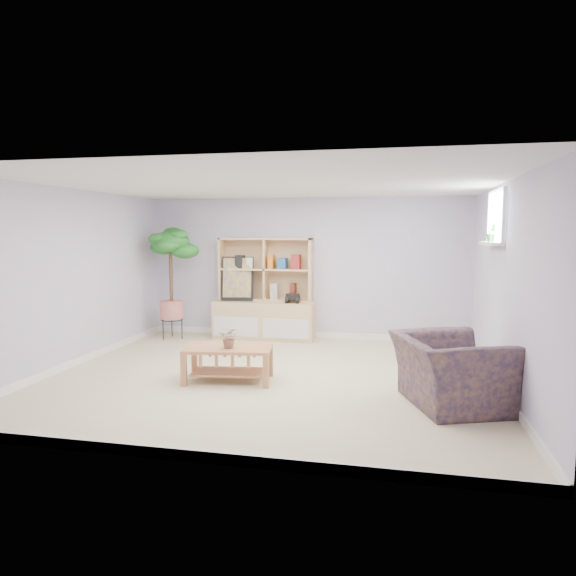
% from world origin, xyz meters
% --- Properties ---
extents(floor, '(5.50, 5.00, 0.01)m').
position_xyz_m(floor, '(0.00, 0.00, 0.00)').
color(floor, beige).
rests_on(floor, ground).
extents(ceiling, '(5.50, 5.00, 0.01)m').
position_xyz_m(ceiling, '(0.00, 0.00, 2.40)').
color(ceiling, silver).
rests_on(ceiling, walls).
extents(walls, '(5.51, 5.01, 2.40)m').
position_xyz_m(walls, '(0.00, 0.00, 1.20)').
color(walls, silver).
rests_on(walls, floor).
extents(baseboard, '(5.50, 5.00, 0.10)m').
position_xyz_m(baseboard, '(0.00, 0.00, 0.05)').
color(baseboard, white).
rests_on(baseboard, floor).
extents(window, '(0.10, 0.98, 0.68)m').
position_xyz_m(window, '(2.73, 0.60, 2.00)').
color(window, '#C3D6FA').
rests_on(window, walls).
extents(window_sill, '(0.14, 1.00, 0.04)m').
position_xyz_m(window_sill, '(2.67, 0.60, 1.68)').
color(window_sill, white).
rests_on(window_sill, walls).
extents(storage_unit, '(1.72, 0.58, 1.72)m').
position_xyz_m(storage_unit, '(-0.66, 2.24, 0.86)').
color(storage_unit, tan).
rests_on(storage_unit, floor).
extents(poster, '(0.56, 0.20, 0.76)m').
position_xyz_m(poster, '(-1.13, 2.21, 1.02)').
color(poster, yellow).
rests_on(poster, storage_unit).
extents(toy_truck, '(0.34, 0.25, 0.17)m').
position_xyz_m(toy_truck, '(-0.15, 2.14, 0.73)').
color(toy_truck, black).
rests_on(toy_truck, storage_unit).
extents(coffee_table, '(1.11, 0.71, 0.43)m').
position_xyz_m(coffee_table, '(-0.46, -0.30, 0.21)').
color(coffee_table, '#B47B45').
rests_on(coffee_table, floor).
extents(table_plant, '(0.23, 0.20, 0.25)m').
position_xyz_m(table_plant, '(-0.42, -0.37, 0.55)').
color(table_plant, '#24762D').
rests_on(table_plant, coffee_table).
extents(floor_tree, '(0.74, 0.74, 1.91)m').
position_xyz_m(floor_tree, '(-2.21, 1.90, 0.95)').
color(floor_tree, '#246529').
rests_on(floor_tree, floor).
extents(armchair, '(1.31, 1.40, 0.84)m').
position_xyz_m(armchair, '(2.10, -0.67, 0.42)').
color(armchair, '#0F123F').
rests_on(armchair, floor).
extents(sill_plant, '(0.14, 0.12, 0.22)m').
position_xyz_m(sill_plant, '(2.67, 0.56, 1.81)').
color(sill_plant, '#246529').
rests_on(sill_plant, window_sill).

